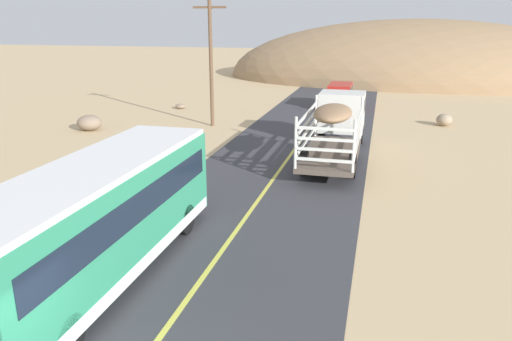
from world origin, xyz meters
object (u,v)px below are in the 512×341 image
boulder_far_horizon (89,123)px  boulder_mid_field (444,120)px  car_far (340,94)px  bus (98,218)px  power_pole_mid (211,59)px  livestock_truck (338,119)px  boulder_near_shoulder (180,106)px

boulder_far_horizon → boulder_mid_field: bearing=17.8°
car_far → bus: bearing=-97.5°
bus → boulder_far_horizon: size_ratio=6.36×
power_pole_mid → livestock_truck: bearing=-29.2°
bus → car_far: 29.68m
car_far → boulder_mid_field: 9.24m
livestock_truck → car_far: bearing=94.5°
boulder_near_shoulder → boulder_far_horizon: boulder_far_horizon is taller
boulder_near_shoulder → boulder_far_horizon: size_ratio=0.52×
bus → power_pole_mid: size_ratio=1.22×
car_far → boulder_mid_field: size_ratio=4.06×
livestock_truck → bus: bus is taller
livestock_truck → boulder_mid_field: bearing=54.0°
bus → car_far: size_ratio=2.16×
power_pole_mid → boulder_mid_field: power_pole_mid is taller
livestock_truck → boulder_far_horizon: 16.10m
power_pole_mid → car_far: bearing=50.3°
bus → power_pole_mid: 20.68m
boulder_far_horizon → bus: bearing=-56.8°
boulder_near_shoulder → boulder_far_horizon: bearing=-105.6°
bus → boulder_far_horizon: 20.12m
livestock_truck → power_pole_mid: bearing=150.8°
livestock_truck → bus: bearing=-108.1°
boulder_near_shoulder → boulder_far_horizon: (-2.51, -9.01, 0.30)m
car_far → boulder_near_shoulder: bearing=-163.8°
boulder_mid_field → power_pole_mid: bearing=-165.8°
boulder_near_shoulder → boulder_mid_field: boulder_mid_field is taller
power_pole_mid → boulder_near_shoulder: 8.45m
bus → boulder_mid_field: 26.55m
car_far → boulder_near_shoulder: size_ratio=5.61×
livestock_truck → boulder_mid_field: (6.34, 8.73, -1.39)m
bus → car_far: bearing=82.5°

